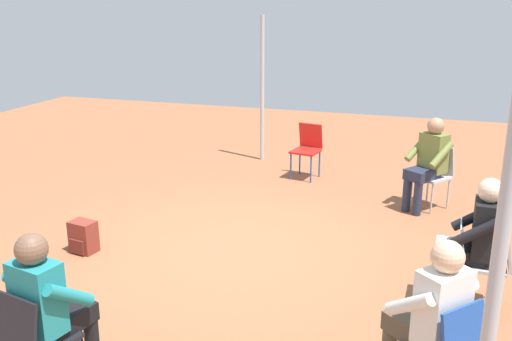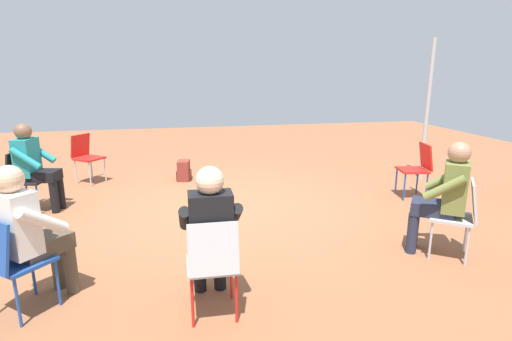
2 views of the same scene
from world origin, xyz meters
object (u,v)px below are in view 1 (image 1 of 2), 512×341
(chair_west, at_px, (491,259))
(backpack_near_laptop_user, at_px, (84,238))
(chair_north, at_px, (33,338))
(person_in_olive, at_px, (428,159))
(person_with_laptop, at_px, (474,236))
(person_in_teal, at_px, (50,302))
(chair_southwest, at_px, (435,172))
(person_in_white, at_px, (431,310))
(chair_south, at_px, (308,147))

(chair_west, relative_size, backpack_near_laptop_user, 2.36)
(chair_north, height_order, person_in_olive, person_in_olive)
(person_with_laptop, bearing_deg, person_in_teal, 128.35)
(chair_north, xyz_separation_m, person_with_laptop, (-2.89, -2.31, 0.20))
(chair_southwest, xyz_separation_m, chair_north, (2.52, 4.93, 0.00))
(chair_southwest, height_order, person_in_olive, person_in_olive)
(chair_west, bearing_deg, person_in_olive, 15.86)
(person_in_white, distance_m, person_in_olive, 3.93)
(person_with_laptop, relative_size, person_in_olive, 1.00)
(person_in_olive, bearing_deg, person_in_teal, 99.62)
(person_in_white, relative_size, person_in_olive, 1.00)
(chair_west, relative_size, person_with_laptop, 0.69)
(backpack_near_laptop_user, bearing_deg, person_in_white, 160.06)
(person_with_laptop, height_order, person_in_white, same)
(person_with_laptop, height_order, person_in_olive, same)
(chair_southwest, bearing_deg, person_with_laptop, 134.93)
(chair_north, relative_size, person_with_laptop, 0.69)
(chair_southwest, bearing_deg, backpack_near_laptop_user, 73.43)
(chair_west, distance_m, person_in_olive, 2.58)
(chair_south, xyz_separation_m, backpack_near_laptop_user, (1.73, 3.50, -0.34))
(person_in_teal, bearing_deg, person_with_laptop, 48.93)
(person_in_teal, height_order, backpack_near_laptop_user, person_in_teal)
(chair_north, distance_m, backpack_near_laptop_user, 2.51)
(chair_south, distance_m, person_with_laptop, 4.12)
(chair_southwest, height_order, chair_north, same)
(chair_north, height_order, backpack_near_laptop_user, chair_north)
(person_in_olive, bearing_deg, person_in_white, 128.98)
(person_with_laptop, xyz_separation_m, person_in_olive, (0.47, -2.49, 0.00))
(chair_west, distance_m, chair_south, 4.21)
(chair_west, relative_size, chair_north, 1.00)
(chair_south, bearing_deg, person_with_laptop, 134.60)
(chair_south, bearing_deg, person_in_white, 122.70)
(chair_south, xyz_separation_m, person_in_teal, (0.55, 5.55, 0.20))
(chair_south, bearing_deg, chair_southwest, 168.40)
(person_in_white, xyz_separation_m, person_in_olive, (0.15, -3.93, 0.00))
(person_in_white, relative_size, person_in_teal, 1.00)
(chair_west, height_order, person_with_laptop, person_with_laptop)
(person_with_laptop, height_order, person_in_teal, same)
(person_with_laptop, relative_size, backpack_near_laptop_user, 3.44)
(person_in_teal, bearing_deg, chair_west, 47.30)
(person_in_olive, bearing_deg, backpack_near_laptop_user, 72.81)
(chair_southwest, xyz_separation_m, person_with_laptop, (-0.37, 2.62, 0.20))
(chair_southwest, bearing_deg, person_in_white, 127.50)
(chair_west, xyz_separation_m, chair_southwest, (0.54, -2.62, 0.00))
(chair_north, bearing_deg, chair_west, 48.99)
(chair_west, distance_m, backpack_near_laptop_user, 4.22)
(chair_west, xyz_separation_m, person_with_laptop, (0.17, -0.00, 0.20))
(backpack_near_laptop_user, bearing_deg, chair_south, -116.23)
(chair_south, bearing_deg, person_in_teal, 94.82)
(chair_west, bearing_deg, person_with_laptop, 90.00)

